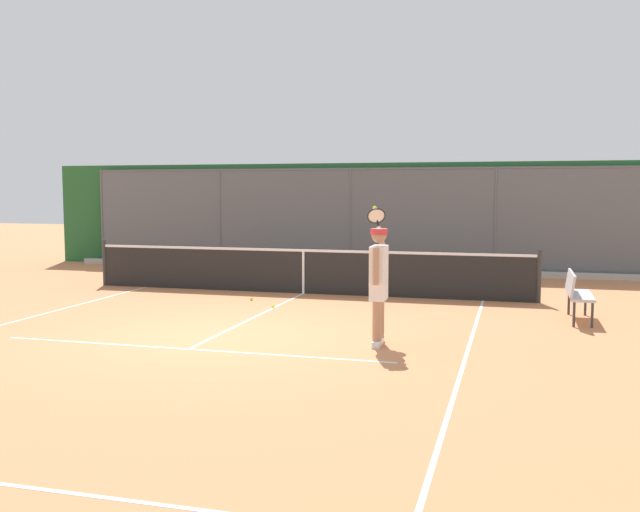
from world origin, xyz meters
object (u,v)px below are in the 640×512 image
courtside_bench (576,291)px  tennis_ball_by_sideline (251,299)px  tennis_player (379,276)px  tennis_ball_mid_court (381,308)px  tennis_ball_near_net (273,306)px

courtside_bench → tennis_ball_by_sideline: bearing=-95.7°
tennis_player → tennis_ball_mid_court: bearing=7.7°
tennis_ball_near_net → tennis_ball_by_sideline: bearing=-46.1°
tennis_ball_mid_court → tennis_ball_near_net: same height
tennis_ball_mid_court → courtside_bench: courtside_bench is taller
tennis_ball_near_net → courtside_bench: 5.47m
tennis_ball_mid_court → tennis_player: bearing=99.7°
tennis_ball_mid_court → tennis_ball_by_sideline: same height
tennis_ball_near_net → courtside_bench: (-5.44, -0.14, 0.48)m
tennis_player → tennis_ball_mid_court: (0.50, -2.96, -0.97)m
tennis_ball_near_net → courtside_bench: bearing=-178.5°
tennis_ball_by_sideline → tennis_ball_near_net: same height
tennis_player → tennis_ball_by_sideline: tennis_player is taller
tennis_player → tennis_ball_by_sideline: size_ratio=30.15×
tennis_player → tennis_ball_by_sideline: (3.26, -3.39, -0.97)m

